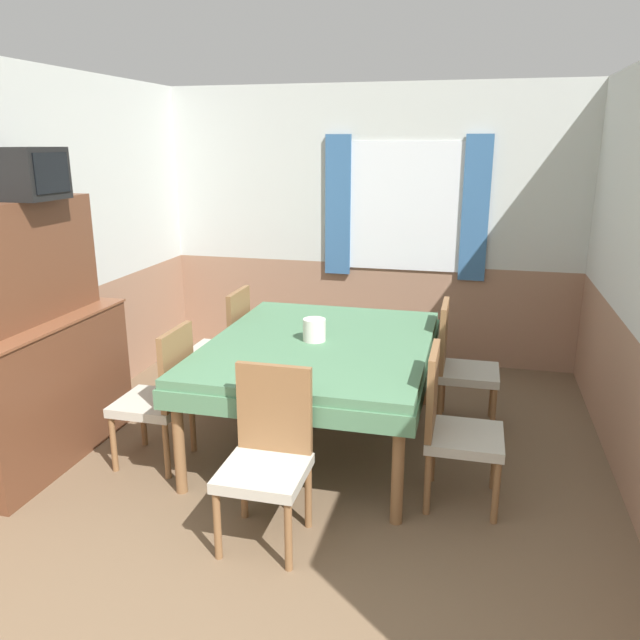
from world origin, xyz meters
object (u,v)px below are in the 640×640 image
object	(u,v)px
dining_table	(320,354)
vase	(314,330)
chair_left_far	(225,343)
chair_head_near	(268,452)
chair_right_near	(453,424)
chair_right_far	(459,362)
tv	(32,174)
sideboard	(38,356)
chair_left_near	(161,394)

from	to	relation	value
dining_table	vase	world-z (taller)	vase
chair_left_far	chair_head_near	bearing A→B (deg)	-150.98
chair_right_near	dining_table	bearing A→B (deg)	-120.28
dining_table	chair_right_far	distance (m)	1.10
chair_right_near	vase	distance (m)	1.17
chair_head_near	tv	distance (m)	2.27
chair_right_far	vase	xyz separation A→B (m)	(-0.98, -0.55, 0.34)
dining_table	chair_right_near	xyz separation A→B (m)	(0.94, -0.55, -0.17)
dining_table	chair_right_near	world-z (taller)	chair_right_near
chair_right_near	sideboard	distance (m)	2.69
chair_right_far	tv	distance (m)	3.18
vase	chair_right_near	bearing A→B (deg)	-29.15
dining_table	chair_head_near	bearing A→B (deg)	-90.00
chair_right_near	tv	world-z (taller)	tv
sideboard	chair_left_far	bearing A→B (deg)	56.48
chair_head_near	dining_table	bearing A→B (deg)	-90.00
chair_left_near	sideboard	bearing A→B (deg)	98.76
chair_right_far	sideboard	size ratio (longest dim) A/B	0.54
sideboard	chair_right_far	bearing A→B (deg)	24.44
chair_left_far	sideboard	distance (m)	1.48
chair_right_far	chair_head_near	bearing A→B (deg)	-29.02
chair_right_near	sideboard	world-z (taller)	sideboard
dining_table	chair_right_near	bearing A→B (deg)	-30.28
chair_left_near	tv	distance (m)	1.59
dining_table	chair_left_far	world-z (taller)	chair_left_far
sideboard	tv	bearing A→B (deg)	62.90
chair_left_near	chair_right_far	size ratio (longest dim) A/B	1.00
chair_right_far	tv	xyz separation A→B (m)	(-2.63, -1.12, 1.40)
chair_left_near	tv	size ratio (longest dim) A/B	2.44
dining_table	sideboard	xyz separation A→B (m)	(-1.74, -0.67, 0.07)
chair_left_far	chair_left_near	bearing A→B (deg)	-180.00
chair_left_far	chair_right_near	distance (m)	2.17
chair_right_far	vase	size ratio (longest dim) A/B	6.02
chair_right_far	sideboard	bearing A→B (deg)	-65.56
chair_left_near	chair_head_near	bearing A→B (deg)	-122.39
vase	sideboard	bearing A→B (deg)	-158.55
chair_left_far	sideboard	xyz separation A→B (m)	(-0.81, -1.22, 0.24)
chair_left_near	chair_left_far	bearing A→B (deg)	0.00
chair_right_near	tv	bearing A→B (deg)	-89.45
dining_table	chair_left_far	xyz separation A→B (m)	(-0.94, 0.55, -0.17)
chair_left_near	sideboard	size ratio (longest dim) A/B	0.54
chair_left_far	vase	world-z (taller)	chair_left_far
sideboard	vase	distance (m)	1.83
sideboard	chair_right_near	bearing A→B (deg)	2.66
dining_table	vase	bearing A→B (deg)	-177.10
dining_table	tv	xyz separation A→B (m)	(-1.69, -0.57, 1.23)
chair_left_far	chair_head_near	world-z (taller)	same
chair_left_near	sideboard	world-z (taller)	sideboard
dining_table	vase	distance (m)	0.18
chair_left_near	chair_head_near	xyz separation A→B (m)	(0.94, -0.59, 0.00)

